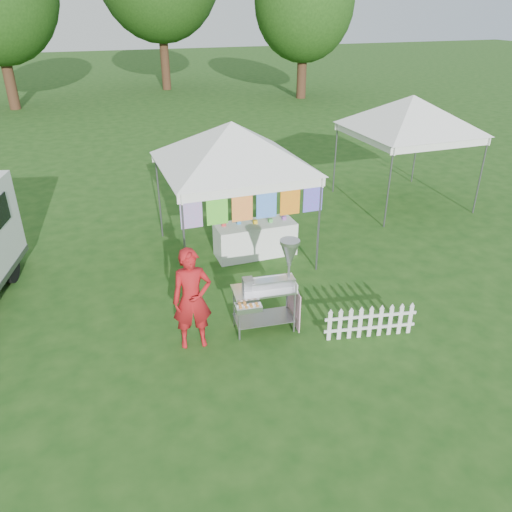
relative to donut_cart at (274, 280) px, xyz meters
name	(u,v)px	position (x,y,z in m)	size (l,w,h in m)	color
ground	(294,336)	(0.25, -0.37, -0.98)	(120.00, 120.00, 0.00)	#1A4413
canopy_main	(231,122)	(0.25, 3.12, 2.01)	(4.24, 4.24, 3.45)	#59595E
canopy_right	(414,95)	(5.75, 4.63, 2.01)	(4.24, 4.24, 3.45)	#59595E
tree_right	(304,2)	(10.25, 21.63, 4.20)	(5.60, 5.60, 8.42)	#3B2015
donut_cart	(274,280)	(0.00, 0.00, 0.00)	(1.26, 0.78, 1.66)	gray
vendor	(192,299)	(-1.43, 0.00, -0.09)	(0.65, 0.43, 1.78)	maroon
picket_fence	(370,323)	(1.46, -0.81, -0.69)	(1.59, 0.34, 0.56)	silver
display_table	(255,239)	(0.66, 2.84, -0.60)	(1.80, 0.70, 0.77)	white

